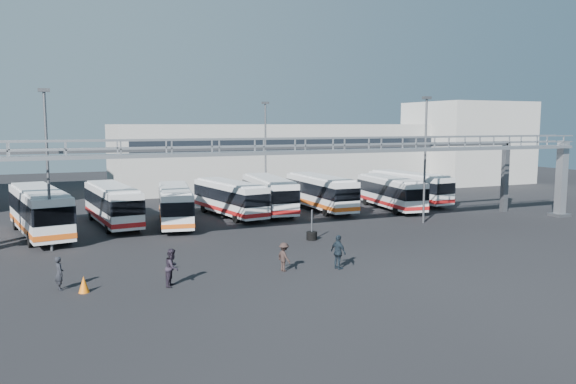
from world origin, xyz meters
name	(u,v)px	position (x,y,z in m)	size (l,w,h in m)	color
ground	(333,254)	(0.00, 0.00, 0.00)	(140.00, 140.00, 0.00)	black
gantry	(295,160)	(0.00, 5.87, 5.51)	(51.40, 5.15, 7.10)	#979AA0
warehouse	(279,155)	(12.00, 38.00, 4.00)	(42.00, 14.00, 8.00)	#9E9E99
building_right	(467,142)	(38.00, 32.00, 5.50)	(14.00, 12.00, 11.00)	#B2B2AD
light_pole_left	(47,161)	(-16.00, 8.00, 5.73)	(0.70, 0.35, 10.21)	#4C4F54
light_pole_mid	(425,153)	(12.00, 7.00, 5.73)	(0.70, 0.35, 10.21)	#4C4F54
light_pole_back	(266,147)	(4.00, 22.00, 5.73)	(0.70, 0.35, 10.21)	#4C4F54
bus_1	(39,210)	(-16.69, 13.40, 1.92)	(4.46, 11.71, 3.48)	silver
bus_2	(112,203)	(-11.41, 15.86, 1.78)	(3.51, 10.78, 3.22)	silver
bus_3	(175,204)	(-6.81, 14.07, 1.72)	(4.05, 10.47, 3.10)	silver
bus_4	(230,197)	(-1.56, 16.29, 1.71)	(3.89, 10.41, 3.09)	silver
bus_5	(269,193)	(2.35, 16.95, 1.80)	(3.59, 10.90, 3.25)	silver
bus_6	(320,191)	(7.29, 16.36, 1.79)	(2.59, 10.68, 3.24)	silver
bus_7	(390,192)	(13.65, 14.31, 1.69)	(3.42, 10.26, 3.06)	silver
bus_8	(409,186)	(17.59, 16.91, 1.74)	(3.41, 10.56, 3.15)	silver
pedestrian_a	(59,273)	(-15.74, -1.36, 0.83)	(0.61, 0.40, 1.66)	black
pedestrian_b	(172,267)	(-10.57, -2.85, 0.94)	(0.92, 0.72, 1.89)	#241E2A
pedestrian_c	(284,257)	(-4.36, -2.44, 0.80)	(1.03, 0.59, 1.59)	#2C201D
pedestrian_d	(338,252)	(-1.42, -3.22, 0.96)	(1.13, 0.47, 1.92)	#19232D
cone_left	(84,284)	(-14.70, -2.28, 0.40)	(0.50, 0.50, 0.80)	orange
cone_right	(170,264)	(-10.06, 0.36, 0.31)	(0.39, 0.39, 0.62)	orange
tire_stack	(312,235)	(0.67, 4.47, 0.36)	(0.75, 0.75, 2.13)	black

